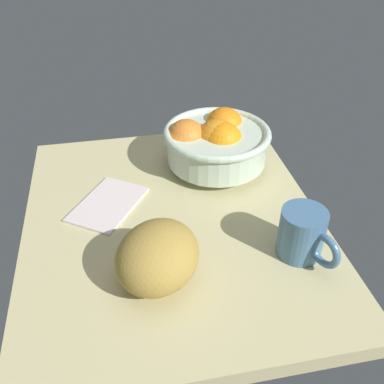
% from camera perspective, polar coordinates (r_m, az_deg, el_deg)
% --- Properties ---
extents(ground_plane, '(0.64, 0.54, 0.03)m').
position_cam_1_polar(ground_plane, '(0.81, -2.55, -4.30)').
color(ground_plane, '#C9BF88').
extents(fruit_bowl, '(0.22, 0.22, 0.11)m').
position_cam_1_polar(fruit_bowl, '(0.91, 3.08, 6.69)').
color(fruit_bowl, silver).
rests_on(fruit_bowl, ground).
extents(bread_loaf, '(0.19, 0.18, 0.10)m').
position_cam_1_polar(bread_loaf, '(0.66, -4.58, -8.50)').
color(bread_loaf, '#AE8C3D').
rests_on(bread_loaf, ground).
extents(napkin_folded, '(0.18, 0.17, 0.01)m').
position_cam_1_polar(napkin_folded, '(0.84, -11.05, -1.46)').
color(napkin_folded, silver).
rests_on(napkin_folded, ground).
extents(mug, '(0.11, 0.08, 0.09)m').
position_cam_1_polar(mug, '(0.72, 14.48, -5.44)').
color(mug, teal).
rests_on(mug, ground).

